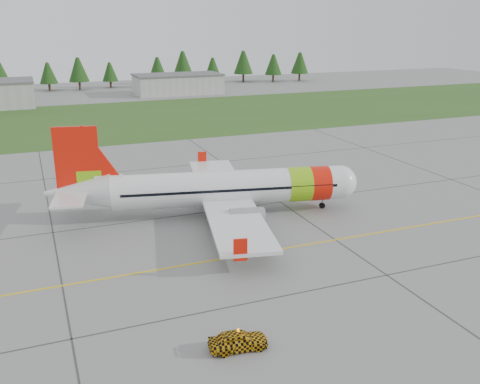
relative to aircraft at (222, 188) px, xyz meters
name	(u,v)px	position (x,y,z in m)	size (l,w,h in m)	color
ground	(277,297)	(-2.43, -18.83, -2.90)	(320.00, 320.00, 0.00)	gray
aircraft	(222,188)	(0.00, 0.00, 0.00)	(32.90, 30.82, 10.07)	silver
follow_me_car	(238,323)	(-7.65, -23.94, -1.00)	(1.53, 1.30, 3.80)	#F2AB0D
grass_strip	(110,120)	(-2.43, 63.17, -2.89)	(320.00, 50.00, 0.03)	#30561E
taxi_guideline	(238,256)	(-2.43, -10.83, -2.89)	(120.00, 0.25, 0.02)	gold
hangar_east	(178,84)	(22.57, 99.17, -0.30)	(24.00, 12.00, 5.20)	#A8A8A3
treeline	(80,73)	(-2.43, 119.17, 2.10)	(160.00, 8.00, 10.00)	#1C3F14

